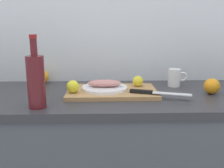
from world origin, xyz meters
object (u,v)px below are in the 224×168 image
object	(u,v)px
cutting_board	(112,92)
white_plate	(105,88)
fish_fillet	(105,83)
lemon_0	(73,87)
chef_knife	(152,92)
coffee_mug_1	(175,78)
wine_bottle	(36,80)

from	to	relation	value
cutting_board	white_plate	bearing A→B (deg)	169.52
fish_fillet	lemon_0	xyz separation A→B (m)	(-0.15, -0.06, -0.00)
chef_knife	lemon_0	distance (m)	0.38
coffee_mug_1	wine_bottle	bearing A→B (deg)	-152.26
chef_knife	wine_bottle	xyz separation A→B (m)	(-0.51, -0.12, 0.09)
fish_fillet	wine_bottle	world-z (taller)	wine_bottle
wine_bottle	coffee_mug_1	world-z (taller)	wine_bottle
white_plate	wine_bottle	bearing A→B (deg)	-142.35
white_plate	chef_knife	distance (m)	0.25
fish_fillet	wine_bottle	xyz separation A→B (m)	(-0.29, -0.22, 0.07)
fish_fillet	chef_knife	size ratio (longest dim) A/B	0.61
white_plate	wine_bottle	world-z (taller)	wine_bottle
lemon_0	coffee_mug_1	world-z (taller)	coffee_mug_1
wine_bottle	white_plate	bearing A→B (deg)	37.65
lemon_0	wine_bottle	size ratio (longest dim) A/B	0.20
lemon_0	wine_bottle	bearing A→B (deg)	-129.46
cutting_board	chef_knife	distance (m)	0.21
wine_bottle	chef_knife	bearing A→B (deg)	13.33
chef_knife	wine_bottle	bearing A→B (deg)	-149.23
cutting_board	coffee_mug_1	distance (m)	0.39
cutting_board	white_plate	world-z (taller)	white_plate
lemon_0	coffee_mug_1	distance (m)	0.59
chef_knife	coffee_mug_1	size ratio (longest dim) A/B	2.59
chef_knife	wine_bottle	size ratio (longest dim) A/B	0.93
chef_knife	coffee_mug_1	distance (m)	0.30
wine_bottle	coffee_mug_1	xyz separation A→B (m)	(0.69, 0.36, -0.07)
chef_knife	coffee_mug_1	world-z (taller)	coffee_mug_1
cutting_board	white_plate	xyz separation A→B (m)	(-0.04, 0.01, 0.02)
cutting_board	white_plate	distance (m)	0.04
cutting_board	lemon_0	world-z (taller)	lemon_0
fish_fillet	chef_knife	world-z (taller)	fish_fillet
fish_fillet	cutting_board	bearing A→B (deg)	-10.48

